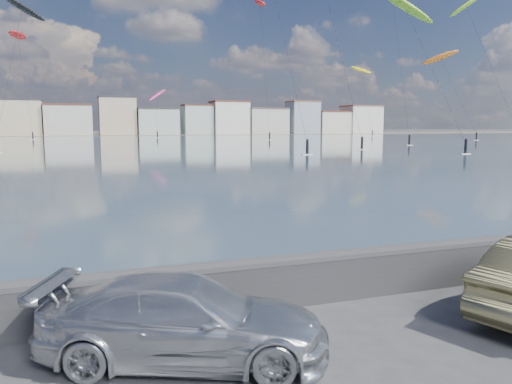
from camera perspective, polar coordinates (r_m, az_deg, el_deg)
ground at (r=7.81m, az=3.04°, el=-20.45°), size 700.00×700.00×0.00m
bay_water at (r=97.96m, az=-17.95°, el=5.14°), size 500.00×177.00×0.00m
far_shore_strip at (r=206.41m, az=-18.82°, el=6.24°), size 500.00×60.00×0.00m
seawall at (r=9.93m, az=-2.99°, el=-10.51°), size 400.00×0.36×1.08m
far_buildings at (r=192.41m, az=-18.45°, el=7.97°), size 240.79×13.26×14.60m
car_silver at (r=8.13m, az=-8.14°, el=-14.25°), size 4.87×3.40×1.31m
kitesurfer_1 at (r=178.95m, az=11.90°, el=13.41°), size 5.20×12.86×24.54m
kitesurfer_2 at (r=140.59m, az=20.35°, el=14.14°), size 9.70×14.67×23.48m
kitesurfer_4 at (r=134.11m, az=0.50°, el=20.63°), size 4.98×12.45×36.28m
kitesurfer_9 at (r=123.92m, az=22.95°, el=18.85°), size 8.19×16.01×32.41m
kitesurfer_11 at (r=148.91m, az=-25.58°, el=15.73°), size 6.20×13.09×27.84m
kitesurfer_12 at (r=88.19m, az=-25.20°, el=18.34°), size 7.55×15.29×24.20m
kitesurfer_14 at (r=80.81m, az=16.59°, el=19.68°), size 9.52×16.69×24.21m
kitesurfer_17 at (r=158.46m, az=-11.26°, el=10.75°), size 8.04×17.61×15.58m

